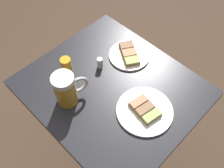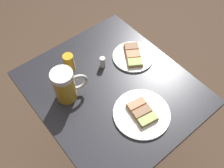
{
  "view_description": "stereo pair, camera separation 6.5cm",
  "coord_description": "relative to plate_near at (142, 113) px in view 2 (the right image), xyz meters",
  "views": [
    {
      "loc": [
        -0.45,
        0.45,
        1.67
      ],
      "look_at": [
        0.0,
        0.0,
        0.78
      ],
      "focal_mm": 39.9,
      "sensor_mm": 36.0,
      "label": 1
    },
    {
      "loc": [
        -0.49,
        0.4,
        1.67
      ],
      "look_at": [
        0.0,
        0.0,
        0.78
      ],
      "focal_mm": 39.9,
      "sensor_mm": 36.0,
      "label": 2
    }
  ],
  "objects": [
    {
      "name": "plate_far",
      "position": [
        0.26,
        -0.18,
        0.0
      ],
      "size": [
        0.2,
        0.2,
        0.03
      ],
      "color": "white",
      "rests_on": "cafe_table"
    },
    {
      "name": "beer_glass_small",
      "position": [
        0.39,
        0.09,
        0.04
      ],
      "size": [
        0.05,
        0.05,
        0.09
      ],
      "primitive_type": "cylinder",
      "color": "gold",
      "rests_on": "cafe_table"
    },
    {
      "name": "plate_near",
      "position": [
        0.0,
        0.0,
        0.0
      ],
      "size": [
        0.24,
        0.24,
        0.03
      ],
      "color": "white",
      "rests_on": "cafe_table"
    },
    {
      "name": "beer_mug",
      "position": [
        0.27,
        0.19,
        0.07
      ],
      "size": [
        0.09,
        0.15,
        0.16
      ],
      "color": "gold",
      "rests_on": "cafe_table"
    },
    {
      "name": "ground_plane",
      "position": [
        0.19,
        0.01,
        -0.76
      ],
      "size": [
        6.0,
        6.0,
        0.0
      ],
      "primitive_type": "plane",
      "color": "#4C3828"
    },
    {
      "name": "salt_shaker",
      "position": [
        0.31,
        -0.04,
        0.02
      ],
      "size": [
        0.03,
        0.03,
        0.06
      ],
      "primitive_type": "cylinder",
      "color": "silver",
      "rests_on": "cafe_table"
    },
    {
      "name": "cafe_table",
      "position": [
        0.19,
        0.01,
        -0.19
      ],
      "size": [
        0.75,
        0.66,
        0.76
      ],
      "color": "black",
      "rests_on": "ground_plane"
    }
  ]
}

